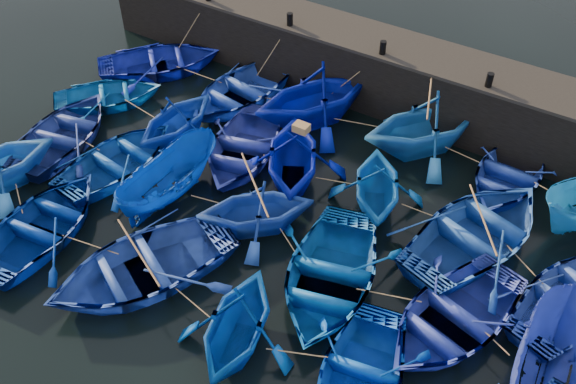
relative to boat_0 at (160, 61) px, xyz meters
The scene contains 32 objects.
ground 11.67m from the boat_0, 39.11° to the right, with size 120.00×120.00×0.00m, color black.
quay_wall 9.61m from the boat_0, 19.16° to the left, with size 26.00×2.50×2.50m, color black.
quay_top 9.79m from the boat_0, 19.16° to the left, with size 26.00×2.50×0.12m, color black.
bollard_1 6.00m from the boat_0, 23.96° to the left, with size 0.24×0.24×0.50m, color black.
bollard_2 9.61m from the boat_0, 13.93° to the left, with size 0.24×0.24×0.50m, color black.
bollard_3 13.45m from the boat_0, ahead, with size 0.24×0.24×0.50m, color black.
boat_0 is the anchor object (origin of this frame).
boat_1 4.11m from the boat_0, ahead, with size 3.67×5.13×1.06m, color #1D3EB2.
boat_2 7.36m from the boat_0, ahead, with size 4.15×4.81×2.53m, color #000F90.
boat_3 11.55m from the boat_0, ahead, with size 3.99×4.63×2.44m, color blue.
boat_4 14.74m from the boat_0, ahead, with size 3.21×4.49×0.93m, color #203BA7.
boat_6 2.96m from the boat_0, 92.56° to the right, with size 2.99×4.17×0.87m, color #0957A5.
boat_7 4.95m from the boat_0, 41.57° to the right, with size 3.22×3.74×1.97m, color #0B329D.
boat_8 6.92m from the boat_0, 24.43° to the right, with size 3.54×4.95×1.03m, color navy.
boat_9 8.97m from the boat_0, 19.00° to the right, with size 3.69×4.28×2.25m, color #000C94.
boat_10 11.73m from the boat_0, 12.51° to the right, with size 3.15×3.66×1.92m, color #0A54B4.
boat_11 15.09m from the boat_0, ahead, with size 4.10×5.74×1.19m, color #164190.
boat_12 18.34m from the boat_0, 10.64° to the right, with size 3.44×4.81×1.00m, color #2847B3.
boat_13 5.69m from the boat_0, 86.65° to the right, with size 3.56×4.98×1.03m, color navy.
boat_14 6.52m from the boat_0, 61.84° to the right, with size 3.42×4.78×0.99m, color #0A3E93.
boat_15 8.03m from the boat_0, 46.80° to the right, with size 1.62×4.30×1.66m, color #00349A.
boat_16 10.38m from the boat_0, 32.39° to the right, with size 3.18×3.69×1.94m, color #183EA3.
boat_17 13.46m from the boat_0, 28.29° to the right, with size 3.84×5.37×1.11m, color #034692.
boat_18 16.44m from the boat_0, 20.72° to the right, with size 3.60×5.03×1.04m, color #21329C.
boat_19 19.01m from the boat_0, 18.98° to the right, with size 1.67×4.42×1.71m, color #24369E.
boat_21 9.94m from the boat_0, 70.44° to the right, with size 3.57×4.98×1.03m, color navy.
boat_22 11.47m from the boat_0, 51.77° to the right, with size 4.04×5.64×1.17m, color #1E3D94.
boat_23 14.31m from the boat_0, 40.94° to the right, with size 3.23×3.75×1.97m, color #003C9B.
boat_24 16.58m from the boat_0, 31.81° to the right, with size 3.15×4.40×0.91m, color #033CD1.
wooden_crate 9.42m from the boat_0, 18.40° to the right, with size 0.50×0.38×0.27m, color olive.
mooring_ropes 9.63m from the boat_0, 14.82° to the right, with size 17.90×11.58×2.10m.
loose_oars 11.36m from the boat_0, 20.85° to the right, with size 10.04×12.06×1.33m.
Camera 1 is at (8.22, -9.68, 14.70)m, focal length 40.00 mm.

